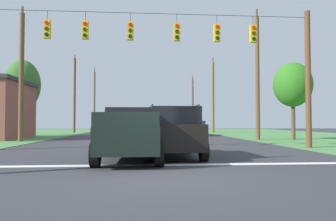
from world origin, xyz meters
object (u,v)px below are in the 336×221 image
(suv_black, at_px, (171,131))
(utility_pole_far_right, at_px, (213,95))
(tree_roadside_right, at_px, (22,85))
(overhead_signal_span, at_px, (151,65))
(utility_pole_far_left, at_px, (21,76))
(pickup_truck, at_px, (131,134))
(utility_pole_near_left, at_px, (193,103))
(tree_roadside_far_right, at_px, (293,85))
(utility_pole_distant_left, at_px, (94,100))
(utility_pole_distant_right, at_px, (75,94))
(utility_pole_mid_right, at_px, (257,77))
(distant_car_crossing_white, at_px, (124,130))
(distant_car_oncoming, at_px, (197,128))

(suv_black, height_order, utility_pole_far_right, utility_pole_far_right)
(tree_roadside_right, bearing_deg, suv_black, -57.04)
(tree_roadside_right, bearing_deg, overhead_signal_span, -53.01)
(overhead_signal_span, bearing_deg, tree_roadside_right, 126.99)
(suv_black, height_order, utility_pole_far_left, utility_pole_far_left)
(pickup_truck, height_order, utility_pole_near_left, utility_pole_near_left)
(utility_pole_far_right, xyz_separation_m, tree_roadside_far_right, (2.45, -17.43, -0.61))
(suv_black, height_order, tree_roadside_far_right, tree_roadside_far_right)
(overhead_signal_span, relative_size, utility_pole_distant_left, 1.53)
(utility_pole_far_right, relative_size, utility_pole_distant_right, 0.97)
(suv_black, distance_m, utility_pole_far_left, 14.97)
(overhead_signal_span, distance_m, utility_pole_mid_right, 11.49)
(overhead_signal_span, height_order, tree_roadside_right, tree_roadside_right)
(distant_car_crossing_white, xyz_separation_m, utility_pole_distant_right, (-7.37, 17.56, 4.20))
(utility_pole_mid_right, height_order, tree_roadside_far_right, utility_pole_mid_right)
(suv_black, relative_size, utility_pole_mid_right, 0.47)
(suv_black, bearing_deg, utility_pole_distant_right, 108.59)
(utility_pole_distant_left, bearing_deg, utility_pole_far_right, -45.22)
(pickup_truck, xyz_separation_m, suv_black, (1.59, 0.87, 0.09))
(distant_car_crossing_white, distance_m, utility_pole_far_right, 20.12)
(utility_pole_distant_left, bearing_deg, tree_roadside_far_right, -60.08)
(pickup_truck, bearing_deg, utility_pole_distant_left, 99.93)
(pickup_truck, height_order, tree_roadside_far_right, tree_roadside_far_right)
(utility_pole_far_left, bearing_deg, utility_pole_near_left, 63.13)
(utility_pole_mid_right, relative_size, utility_pole_distant_right, 1.01)
(distant_car_crossing_white, bearing_deg, distant_car_oncoming, 48.90)
(suv_black, xyz_separation_m, tree_roadside_far_right, (10.54, 11.27, 3.25))
(utility_pole_mid_right, xyz_separation_m, tree_roadside_far_right, (2.75, -0.22, -0.66))
(utility_pole_near_left, height_order, utility_pole_distant_right, utility_pole_distant_right)
(distant_car_crossing_white, height_order, utility_pole_distant_left, utility_pole_distant_left)
(distant_car_oncoming, xyz_separation_m, utility_pole_distant_left, (-14.44, 26.54, 4.69))
(utility_pole_distant_right, bearing_deg, utility_pole_mid_right, -45.73)
(distant_car_crossing_white, relative_size, distant_car_oncoming, 0.97)
(pickup_truck, height_order, suv_black, suv_black)
(utility_pole_far_left, bearing_deg, suv_black, -47.48)
(utility_pole_distant_left, distance_m, tree_roadside_far_right, 41.10)
(distant_car_crossing_white, bearing_deg, pickup_truck, -85.46)
(distant_car_oncoming, relative_size, utility_pole_near_left, 0.45)
(overhead_signal_span, height_order, utility_pole_distant_left, utility_pole_distant_left)
(tree_roadside_right, bearing_deg, utility_pole_distant_left, 83.01)
(distant_car_crossing_white, xyz_separation_m, utility_pole_far_left, (-7.18, -1.48, 3.94))
(distant_car_oncoming, relative_size, utility_pole_mid_right, 0.43)
(overhead_signal_span, distance_m, utility_pole_distant_left, 44.09)
(suv_black, bearing_deg, distant_car_crossing_white, 102.18)
(overhead_signal_span, relative_size, suv_black, 3.59)
(utility_pole_mid_right, relative_size, tree_roadside_far_right, 1.70)
(distant_car_oncoming, bearing_deg, utility_pole_distant_left, 118.54)
(suv_black, bearing_deg, utility_pole_mid_right, 55.85)
(distant_car_crossing_white, distance_m, distant_car_oncoming, 10.83)
(distant_car_oncoming, relative_size, utility_pole_distant_right, 0.44)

